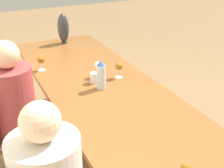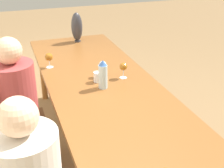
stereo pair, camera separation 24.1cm
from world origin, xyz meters
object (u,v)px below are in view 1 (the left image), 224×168
water_tumbler (94,78)px  chair_far (7,127)px  water_bottle (101,75)px  wine_glass_2 (41,60)px  wine_glass_1 (119,67)px  person_far (16,110)px  wine_glass_3 (98,66)px  vase (63,28)px

water_tumbler → chair_far: (-0.02, 0.77, -0.27)m
water_bottle → wine_glass_2: 0.69m
wine_glass_1 → wine_glass_2: (0.46, 0.58, -0.00)m
person_far → wine_glass_2: bearing=-34.8°
wine_glass_2 → person_far: (-0.49, 0.34, -0.19)m
person_far → water_bottle: bearing=-98.7°
water_bottle → wine_glass_3: bearing=-17.2°
water_bottle → wine_glass_3: (0.23, -0.07, -0.01)m
water_bottle → vase: 1.30m
water_tumbler → wine_glass_3: size_ratio=0.61×
water_tumbler → vase: (1.16, -0.10, 0.14)m
chair_far → person_far: bearing=-90.0°
wine_glass_2 → wine_glass_3: 0.55m
wine_glass_1 → wine_glass_2: same height
wine_glass_1 → chair_far: 1.06m
water_bottle → wine_glass_1: (0.13, -0.23, -0.01)m
vase → chair_far: vase is taller
water_bottle → wine_glass_1: 0.27m
vase → wine_glass_2: size_ratio=2.42×
water_tumbler → wine_glass_3: 0.14m
water_tumbler → wine_glass_3: (0.10, -0.08, 0.06)m
vase → wine_glass_1: size_ratio=2.44×
wine_glass_3 → chair_far: 0.91m
wine_glass_1 → wine_glass_2: size_ratio=0.99×
water_tumbler → wine_glass_2: size_ratio=0.61×
vase → chair_far: 1.53m
vase → water_bottle: bearing=175.7°
wine_glass_2 → person_far: person_far is taller
chair_far → person_far: person_far is taller
chair_far → person_far: size_ratio=0.79×
water_tumbler → chair_far: chair_far is taller
water_tumbler → person_far: 0.69m
wine_glass_2 → vase: bearing=-32.3°
wine_glass_2 → wine_glass_3: bearing=-131.4°
water_bottle → person_far: person_far is taller
wine_glass_1 → water_bottle: bearing=119.8°
water_tumbler → wine_glass_1: size_ratio=0.62×
chair_far → wine_glass_1: bearing=-88.5°
wine_glass_3 → chair_far: bearing=98.3°
water_bottle → wine_glass_2: water_bottle is taller
water_bottle → chair_far: 0.85m
water_bottle → chair_far: (0.10, 0.77, -0.34)m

